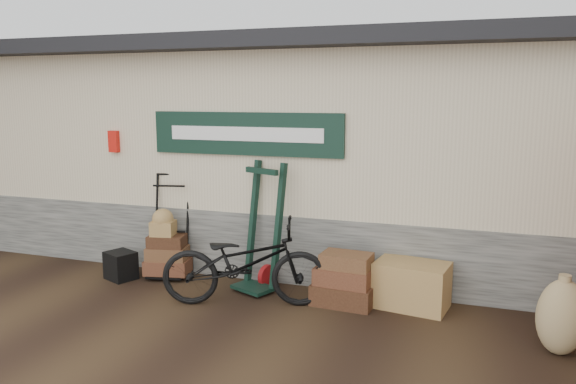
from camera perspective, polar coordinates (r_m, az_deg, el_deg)
The scene contains 9 objects.
ground at distance 6.68m, azimuth -5.06°, elevation -11.65°, with size 80.00×80.00×0.00m, color black.
station_building at distance 8.82m, azimuth 2.03°, elevation 4.45°, with size 14.40×4.10×3.20m.
porter_trolley at distance 7.81m, azimuth -11.87°, elevation -3.22°, with size 0.71×0.53×1.41m, color black, non-canonical shape.
green_barrow at distance 7.06m, azimuth -2.64°, elevation -3.56°, with size 0.58×0.49×1.62m, color black, non-canonical shape.
suitcase_stack at distance 6.69m, azimuth 5.68°, elevation -8.73°, with size 0.72×0.45×0.63m, color #351D11, non-canonical shape.
wicker_hamper at distance 6.75m, azimuth 12.45°, elevation -9.20°, with size 0.82×0.53×0.53m, color olive.
black_trunk at distance 7.91m, azimuth -16.63°, elevation -7.16°, with size 0.37×0.32×0.37m, color black.
bicycle at distance 6.60m, azimuth -4.42°, elevation -6.71°, with size 1.95×0.68×1.13m, color black.
burlap_sack_left at distance 6.01m, azimuth 26.04°, elevation -11.36°, with size 0.46×0.39×0.74m, color #94814F.
Camera 1 is at (2.57, -5.66, 2.45)m, focal length 35.00 mm.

